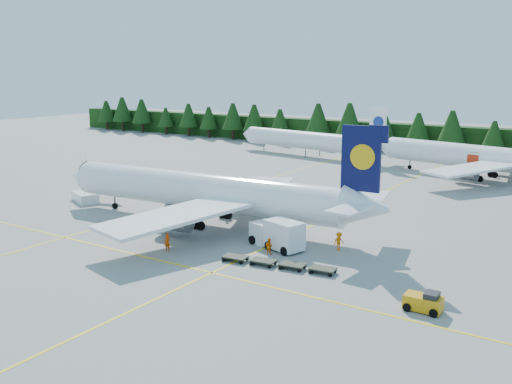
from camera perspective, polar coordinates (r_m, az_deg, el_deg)
The scene contains 16 objects.
ground at distance 59.21m, azimuth -5.49°, elevation -5.30°, with size 320.00×320.00×0.00m, color gray.
taxi_stripe_a at distance 82.80m, azimuth -4.39°, elevation -0.29°, with size 0.25×120.00×0.01m, color yellow.
taxi_stripe_b at distance 72.59m, azimuth 8.22°, elevation -2.13°, with size 0.25×120.00×0.01m, color yellow.
taxi_stripe_cross at distance 54.90m, azimuth -9.44°, elevation -6.80°, with size 80.00×0.25×0.01m, color yellow.
treeline_hedge at distance 131.65m, azimuth 17.51°, elevation 5.07°, with size 220.00×4.00×6.00m, color black.
airliner_navy at distance 67.57m, azimuth -6.08°, elevation 0.10°, with size 42.47×34.87×12.34m.
airliner_red at distance 102.22m, azimuth 21.01°, elevation 3.27°, with size 39.32×31.98×11.61m.
airliner_far_left at distance 121.65m, azimuth 4.62°, elevation 5.25°, with size 37.16×9.52×10.87m.
airstairs at distance 81.91m, azimuth -16.48°, elevation -0.22°, with size 5.76×7.33×4.32m.
service_truck at distance 57.72m, azimuth 2.06°, elevation -4.18°, with size 6.57×3.94×2.99m.
baggage_tug at distance 44.94m, azimuth 16.48°, elevation -10.49°, with size 2.78×1.53×1.47m.
dolly_train at distance 52.44m, azimuth 2.21°, elevation -7.06°, with size 10.80×3.23×0.13m.
uld_pair at distance 68.60m, azimuth -7.99°, elevation -2.06°, with size 4.66×3.31×1.54m.
crew_a at distance 57.37m, azimuth -8.85°, elevation -4.98°, with size 0.68×0.45×1.88m, color #E34504.
crew_b at distance 55.98m, azimuth 1.30°, elevation -5.43°, with size 0.77×0.60×1.57m, color #FA6805.
crew_c at distance 57.60m, azimuth 8.30°, elevation -4.89°, with size 0.78×0.53×1.88m, color orange.
Camera 1 is at (35.67, -43.90, 17.49)m, focal length 40.00 mm.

